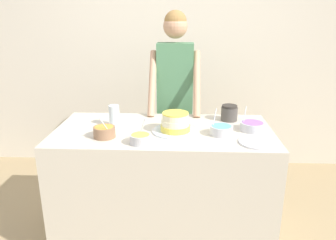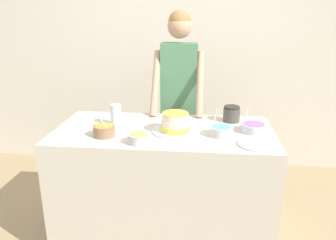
# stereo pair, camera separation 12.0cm
# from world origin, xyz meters

# --- Properties ---
(wall_back) EXTENTS (10.00, 0.05, 2.60)m
(wall_back) POSITION_xyz_m (0.00, 1.83, 1.30)
(wall_back) COLOR beige
(wall_back) RESTS_ON ground_plane
(counter) EXTENTS (1.60, 0.80, 0.91)m
(counter) POSITION_xyz_m (0.00, 0.40, 0.46)
(counter) COLOR beige
(counter) RESTS_ON ground_plane
(person_baker) EXTENTS (0.44, 0.48, 1.76)m
(person_baker) POSITION_xyz_m (0.07, 1.04, 1.12)
(person_baker) COLOR #2D2D38
(person_baker) RESTS_ON ground_plane
(cake) EXTENTS (0.34, 0.34, 0.14)m
(cake) POSITION_xyz_m (0.09, 0.35, 0.97)
(cake) COLOR silver
(cake) RESTS_ON counter
(frosting_bowl_purple) EXTENTS (0.18, 0.18, 0.17)m
(frosting_bowl_purple) POSITION_xyz_m (0.65, 0.41, 0.95)
(frosting_bowl_purple) COLOR silver
(frosting_bowl_purple) RESTS_ON counter
(frosting_bowl_blue) EXTENTS (0.16, 0.16, 0.18)m
(frosting_bowl_blue) POSITION_xyz_m (0.41, 0.31, 0.95)
(frosting_bowl_blue) COLOR silver
(frosting_bowl_blue) RESTS_ON counter
(frosting_bowl_yellow) EXTENTS (0.14, 0.14, 0.16)m
(frosting_bowl_yellow) POSITION_xyz_m (-0.13, 0.12, 0.95)
(frosting_bowl_yellow) COLOR silver
(frosting_bowl_yellow) RESTS_ON counter
(frosting_bowl_orange) EXTENTS (0.15, 0.15, 0.16)m
(frosting_bowl_orange) POSITION_xyz_m (-0.40, 0.22, 0.95)
(frosting_bowl_orange) COLOR #936B4C
(frosting_bowl_orange) RESTS_ON counter
(drinking_glass) EXTENTS (0.08, 0.08, 0.16)m
(drinking_glass) POSITION_xyz_m (-0.38, 0.47, 0.99)
(drinking_glass) COLOR silver
(drinking_glass) RESTS_ON counter
(ceramic_plate) EXTENTS (0.26, 0.26, 0.01)m
(ceramic_plate) POSITION_xyz_m (0.65, 0.16, 0.92)
(ceramic_plate) COLOR silver
(ceramic_plate) RESTS_ON counter
(stoneware_jar) EXTENTS (0.13, 0.13, 0.13)m
(stoneware_jar) POSITION_xyz_m (0.51, 0.64, 0.97)
(stoneware_jar) COLOR #4C4742
(stoneware_jar) RESTS_ON counter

